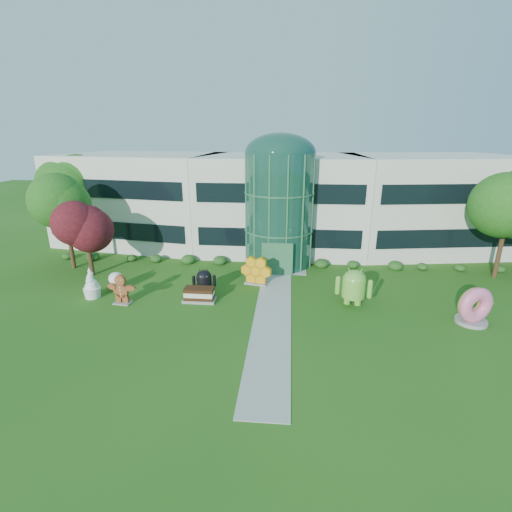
# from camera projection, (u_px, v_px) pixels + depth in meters

# --- Properties ---
(ground) EXTENTS (140.00, 140.00, 0.00)m
(ground) POSITION_uv_depth(u_px,v_px,m) (271.00, 327.00, 22.85)
(ground) COLOR #215114
(ground) RESTS_ON ground
(building) EXTENTS (46.00, 15.00, 9.30)m
(building) POSITION_uv_depth(u_px,v_px,m) (281.00, 201.00, 38.40)
(building) COLOR beige
(building) RESTS_ON ground
(atrium) EXTENTS (6.00, 6.00, 9.80)m
(atrium) POSITION_uv_depth(u_px,v_px,m) (279.00, 210.00, 32.65)
(atrium) COLOR #194738
(atrium) RESTS_ON ground
(walkway) EXTENTS (2.40, 20.00, 0.04)m
(walkway) POSITION_uv_depth(u_px,v_px,m) (273.00, 312.00, 24.74)
(walkway) COLOR #9E9E93
(walkway) RESTS_ON ground
(tree_red) EXTENTS (4.00, 4.00, 6.00)m
(tree_red) POSITION_uv_depth(u_px,v_px,m) (88.00, 241.00, 30.33)
(tree_red) COLOR #3F0C14
(tree_red) RESTS_ON ground
(trees_backdrop) EXTENTS (52.00, 8.00, 8.40)m
(trees_backdrop) POSITION_uv_depth(u_px,v_px,m) (279.00, 216.00, 33.82)
(trees_backdrop) COLOR #264E13
(trees_backdrop) RESTS_ON ground
(android_green) EXTENTS (2.93, 2.28, 2.95)m
(android_green) POSITION_uv_depth(u_px,v_px,m) (354.00, 285.00, 25.47)
(android_green) COLOR #67B239
(android_green) RESTS_ON ground
(android_black) EXTENTS (2.03, 1.56, 2.08)m
(android_black) POSITION_uv_depth(u_px,v_px,m) (204.00, 279.00, 27.54)
(android_black) COLOR black
(android_black) RESTS_ON ground
(donut) EXTENTS (2.61, 1.87, 2.46)m
(donut) POSITION_uv_depth(u_px,v_px,m) (474.00, 305.00, 23.01)
(donut) COLOR #DB5379
(donut) RESTS_ON ground
(gingerbread) EXTENTS (2.44, 1.21, 2.16)m
(gingerbread) POSITION_uv_depth(u_px,v_px,m) (121.00, 289.00, 25.74)
(gingerbread) COLOR brown
(gingerbread) RESTS_ON ground
(ice_cream_sandwich) EXTENTS (2.29, 1.15, 1.02)m
(ice_cream_sandwich) POSITION_uv_depth(u_px,v_px,m) (199.00, 295.00, 26.24)
(ice_cream_sandwich) COLOR #311B0B
(ice_cream_sandwich) RESTS_ON ground
(honeycomb) EXTENTS (2.75, 1.51, 2.05)m
(honeycomb) POSITION_uv_depth(u_px,v_px,m) (256.00, 272.00, 29.10)
(honeycomb) COLOR #F4A518
(honeycomb) RESTS_ON ground
(froyo) EXTENTS (1.39, 1.39, 2.26)m
(froyo) POSITION_uv_depth(u_px,v_px,m) (91.00, 283.00, 26.67)
(froyo) COLOR white
(froyo) RESTS_ON ground
(cupcake) EXTENTS (1.46, 1.46, 1.43)m
(cupcake) POSITION_uv_depth(u_px,v_px,m) (116.00, 281.00, 28.09)
(cupcake) COLOR white
(cupcake) RESTS_ON ground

